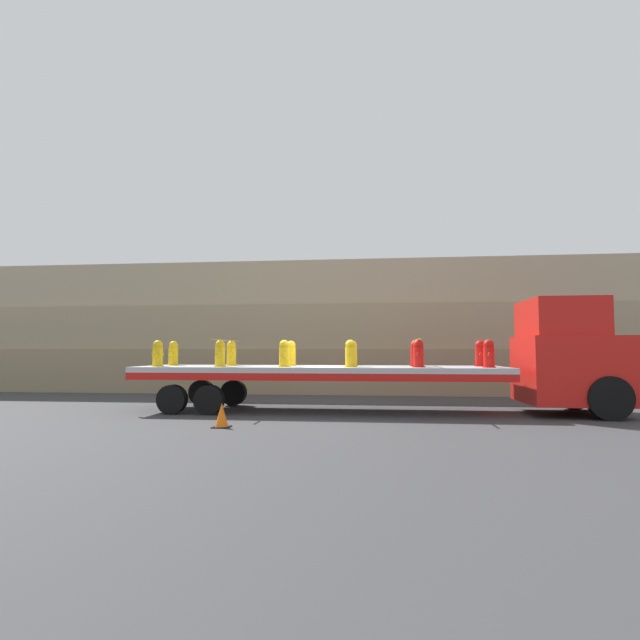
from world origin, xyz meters
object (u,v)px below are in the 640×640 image
fire_hydrant_yellow_far_2 (291,354)px  truck_cab (573,357)px  fire_hydrant_yellow_far_1 (231,354)px  fire_hydrant_yellow_near_2 (284,354)px  flatbed_trailer (302,373)px  fire_hydrant_yellow_near_3 (350,354)px  fire_hydrant_yellow_far_0 (173,354)px  traffic_cone (222,416)px  fire_hydrant_red_far_4 (415,354)px  fire_hydrant_red_far_5 (480,354)px  fire_hydrant_red_near_5 (489,354)px  fire_hydrant_yellow_far_3 (352,354)px  fire_hydrant_yellow_near_0 (158,354)px  fire_hydrant_yellow_near_1 (220,354)px  fire_hydrant_red_near_4 (419,354)px

fire_hydrant_yellow_far_2 → truck_cab: bearing=-4.0°
fire_hydrant_yellow_far_1 → fire_hydrant_yellow_near_2: 2.19m
flatbed_trailer → fire_hydrant_yellow_far_2: bearing=126.7°
truck_cab → fire_hydrant_yellow_near_3: 6.13m
flatbed_trailer → fire_hydrant_yellow_near_3: 1.66m
fire_hydrant_yellow_far_0 → traffic_cone: 5.01m
flatbed_trailer → fire_hydrant_red_far_4: 3.42m
fire_hydrant_red_far_5 → fire_hydrant_red_near_5: bearing=-90.0°
fire_hydrant_red_far_4 → fire_hydrant_yellow_near_2: bearing=-163.2°
fire_hydrant_yellow_far_1 → fire_hydrant_yellow_far_3: size_ratio=1.00×
truck_cab → fire_hydrant_yellow_near_2: truck_cab is taller
fire_hydrant_red_near_5 → traffic_cone: bearing=-157.0°
fire_hydrant_yellow_far_2 → fire_hydrant_red_far_4: 3.74m
fire_hydrant_yellow_far_2 → fire_hydrant_yellow_near_3: (1.87, -1.13, 0.00)m
fire_hydrant_red_near_5 → fire_hydrant_yellow_near_0: bearing=180.0°
truck_cab → flatbed_trailer: size_ratio=0.30×
fire_hydrant_red_near_5 → fire_hydrant_red_far_5: (0.00, 1.13, 0.00)m
fire_hydrant_yellow_far_2 → fire_hydrant_red_near_5: (5.62, -1.13, 0.00)m
fire_hydrant_yellow_near_1 → fire_hydrant_red_far_4: 5.73m
fire_hydrant_yellow_near_0 → fire_hydrant_yellow_far_0: 1.13m
fire_hydrant_yellow_far_1 → traffic_cone: bearing=-76.4°
fire_hydrant_yellow_near_0 → fire_hydrant_red_near_5: (9.36, 0.00, 0.00)m
fire_hydrant_red_far_5 → fire_hydrant_yellow_near_3: bearing=-163.2°
fire_hydrant_yellow_far_3 → fire_hydrant_red_near_5: size_ratio=1.00×
truck_cab → traffic_cone: size_ratio=5.74×
fire_hydrant_yellow_far_0 → fire_hydrant_yellow_far_3: size_ratio=1.00×
fire_hydrant_yellow_far_3 → fire_hydrant_red_near_4: bearing=-31.1°
fire_hydrant_yellow_near_3 → fire_hydrant_yellow_near_0: bearing=180.0°
truck_cab → fire_hydrant_yellow_near_1: bearing=-176.7°
fire_hydrant_yellow_near_2 → fire_hydrant_red_near_4: 3.74m
fire_hydrant_red_near_5 → traffic_cone: fire_hydrant_red_near_5 is taller
fire_hydrant_yellow_far_1 → fire_hydrant_red_far_5: bearing=0.0°
flatbed_trailer → fire_hydrant_red_near_5: bearing=-6.2°
fire_hydrant_red_near_5 → fire_hydrant_yellow_far_0: bearing=173.1°
truck_cab → fire_hydrant_red_far_5: 2.43m
flatbed_trailer → fire_hydrant_red_far_5: size_ratio=13.87×
fire_hydrant_yellow_near_1 → fire_hydrant_yellow_far_0: bearing=148.9°
fire_hydrant_yellow_near_1 → fire_hydrant_yellow_far_1: bearing=90.0°
fire_hydrant_red_far_4 → fire_hydrant_red_near_5: size_ratio=1.00×
fire_hydrant_yellow_far_2 → fire_hydrant_red_far_4: (3.74, 0.00, 0.00)m
fire_hydrant_yellow_near_2 → fire_hydrant_red_far_4: bearing=16.8°
traffic_cone → fire_hydrant_red_near_4: bearing=30.7°
truck_cab → fire_hydrant_yellow_far_0: bearing=177.2°
flatbed_trailer → fire_hydrant_red_near_5: (5.20, -0.56, 0.57)m
flatbed_trailer → fire_hydrant_yellow_near_1: size_ratio=13.87×
fire_hydrant_yellow_near_1 → fire_hydrant_yellow_far_3: bearing=16.8°
fire_hydrant_yellow_far_0 → fire_hydrant_yellow_near_1: 2.19m
fire_hydrant_yellow_far_0 → fire_hydrant_yellow_far_1: bearing=0.0°
fire_hydrant_yellow_far_3 → fire_hydrant_red_near_4: (1.87, -1.13, 0.00)m
fire_hydrant_yellow_near_1 → fire_hydrant_red_near_5: same height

